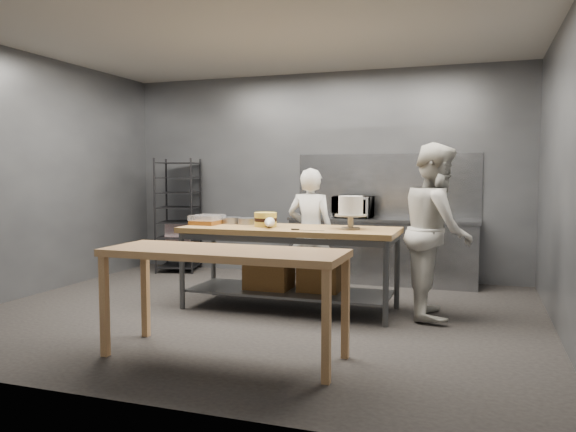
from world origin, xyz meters
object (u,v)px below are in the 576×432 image
at_px(microwave, 353,207).
at_px(chef_right, 437,231).
at_px(chef_behind, 311,233).
at_px(work_table, 290,258).
at_px(speed_rack, 179,216).
at_px(frosted_cake_stand, 351,208).
at_px(near_counter, 224,260).
at_px(layer_cake, 266,220).

bearing_deg(microwave, chef_right, -52.95).
height_order(chef_behind, microwave, chef_behind).
xyz_separation_m(work_table, speed_rack, (-2.44, 1.78, 0.28)).
relative_size(chef_behind, frosted_cake_stand, 4.44).
distance_m(near_counter, speed_rack, 4.32).
height_order(near_counter, chef_behind, chef_behind).
relative_size(chef_behind, chef_right, 0.86).
bearing_deg(frosted_cake_stand, chef_right, 10.78).
bearing_deg(speed_rack, near_counter, -55.17).
xyz_separation_m(frosted_cake_stand, layer_cake, (-0.97, -0.03, -0.15)).
distance_m(chef_right, layer_cake, 1.87).
bearing_deg(microwave, chef_behind, -103.12).
xyz_separation_m(speed_rack, chef_right, (4.02, -1.60, 0.06)).
height_order(near_counter, chef_right, chef_right).
relative_size(chef_right, microwave, 3.39).
distance_m(speed_rack, layer_cake, 2.81).
xyz_separation_m(near_counter, frosted_cake_stand, (0.66, 1.77, 0.33)).
bearing_deg(microwave, near_counter, -94.38).
bearing_deg(work_table, chef_right, 6.30).
distance_m(near_counter, layer_cake, 1.78).
bearing_deg(chef_right, chef_behind, 63.60).
bearing_deg(speed_rack, microwave, 1.67).
distance_m(work_table, near_counter, 1.79).
height_order(work_table, near_counter, work_table).
height_order(work_table, layer_cake, layer_cake).
xyz_separation_m(work_table, chef_behind, (0.04, 0.69, 0.22)).
xyz_separation_m(chef_behind, frosted_cake_stand, (0.65, -0.68, 0.36)).
relative_size(speed_rack, layer_cake, 6.93).
bearing_deg(speed_rack, work_table, -36.11).
bearing_deg(chef_right, work_table, 88.24).
bearing_deg(near_counter, microwave, 85.62).
height_order(microwave, frosted_cake_stand, frosted_cake_stand).
relative_size(microwave, layer_cake, 2.15).
height_order(chef_right, layer_cake, chef_right).
distance_m(work_table, layer_cake, 0.51).
relative_size(near_counter, frosted_cake_stand, 5.61).
relative_size(speed_rack, microwave, 3.23).
bearing_deg(speed_rack, chef_behind, -23.82).
relative_size(near_counter, speed_rack, 1.14).
distance_m(work_table, microwave, 1.94).
bearing_deg(frosted_cake_stand, work_table, -179.61).
bearing_deg(work_table, near_counter, -89.00).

